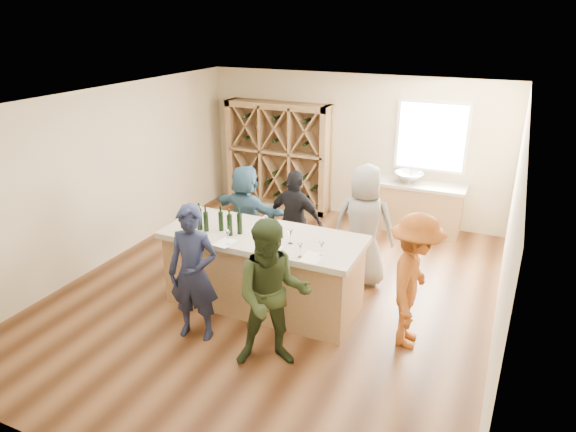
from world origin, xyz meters
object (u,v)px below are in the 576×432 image
at_px(person_server, 414,281).
at_px(person_far_mid, 295,221).
at_px(person_far_left, 246,212).
at_px(wine_rack, 278,156).
at_px(person_near_right, 272,295).
at_px(wine_bottle_a, 200,219).
at_px(tasting_counter_base, 263,273).
at_px(wine_bottle_d, 230,225).
at_px(person_near_left, 193,273).
at_px(wine_bottle_e, 240,224).
at_px(wine_bottle_c, 221,221).
at_px(person_far_right, 364,226).
at_px(wine_bottle_b, 206,222).
at_px(sink, 409,177).

relative_size(person_server, person_far_mid, 1.05).
bearing_deg(person_server, person_far_left, 63.95).
bearing_deg(person_far_left, wine_rack, -66.21).
bearing_deg(person_near_right, person_far_left, 98.49).
relative_size(wine_bottle_a, person_server, 0.17).
relative_size(wine_rack, tasting_counter_base, 0.85).
xyz_separation_m(wine_bottle_d, person_near_left, (-0.06, -0.80, -0.34)).
height_order(wine_bottle_e, person_far_mid, person_far_mid).
height_order(wine_bottle_c, person_far_mid, person_far_mid).
bearing_deg(tasting_counter_base, person_far_right, 48.45).
height_order(wine_bottle_a, wine_bottle_d, wine_bottle_a).
xyz_separation_m(wine_bottle_c, person_near_right, (1.25, -0.99, -0.32)).
xyz_separation_m(wine_bottle_b, wine_bottle_c, (0.18, 0.10, 0.00)).
relative_size(tasting_counter_base, person_near_right, 1.45).
relative_size(tasting_counter_base, wine_bottle_e, 9.05).
height_order(wine_rack, person_near_right, wine_rack).
bearing_deg(wine_bottle_e, person_near_right, -46.02).
distance_m(sink, person_near_right, 4.73).
bearing_deg(person_far_right, tasting_counter_base, 39.89).
bearing_deg(person_far_right, wine_bottle_d, 35.52).
height_order(tasting_counter_base, person_far_right, person_far_right).
bearing_deg(wine_bottle_b, person_server, 3.00).
distance_m(sink, person_server, 3.75).
distance_m(sink, wine_bottle_d, 4.12).
xyz_separation_m(sink, wine_bottle_c, (-1.78, -3.70, 0.20)).
relative_size(tasting_counter_base, person_far_right, 1.40).
bearing_deg(person_far_mid, person_far_right, -172.57).
height_order(person_far_mid, person_far_right, person_far_right).
xyz_separation_m(wine_bottle_b, person_server, (2.80, 0.15, -0.36)).
bearing_deg(tasting_counter_base, wine_bottle_b, -164.25).
bearing_deg(wine_bottle_b, wine_bottle_c, 28.84).
height_order(wine_bottle_a, person_far_mid, person_far_mid).
bearing_deg(wine_bottle_c, wine_bottle_d, -25.21).
bearing_deg(wine_rack, person_near_right, -65.51).
height_order(wine_bottle_d, person_near_right, person_near_right).
xyz_separation_m(wine_bottle_b, person_far_mid, (0.71, 1.40, -0.39)).
bearing_deg(person_near_left, wine_bottle_a, 106.48).
bearing_deg(wine_rack, wine_bottle_a, -80.71).
xyz_separation_m(person_near_left, person_far_left, (-0.50, 2.26, -0.08)).
height_order(wine_bottle_e, person_far_left, person_far_left).
bearing_deg(person_far_left, person_near_right, 135.53).
height_order(wine_bottle_a, wine_bottle_c, wine_bottle_a).
distance_m(wine_bottle_c, person_far_right, 2.11).
relative_size(sink, person_server, 0.32).
xyz_separation_m(sink, person_far_right, (-0.15, -2.39, -0.09)).
distance_m(wine_bottle_b, wine_bottle_c, 0.20).
relative_size(tasting_counter_base, wine_bottle_c, 9.58).
xyz_separation_m(wine_bottle_c, wine_bottle_d, (0.19, -0.09, 0.01)).
bearing_deg(wine_rack, person_server, -46.43).
relative_size(wine_bottle_a, wine_bottle_e, 1.04).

